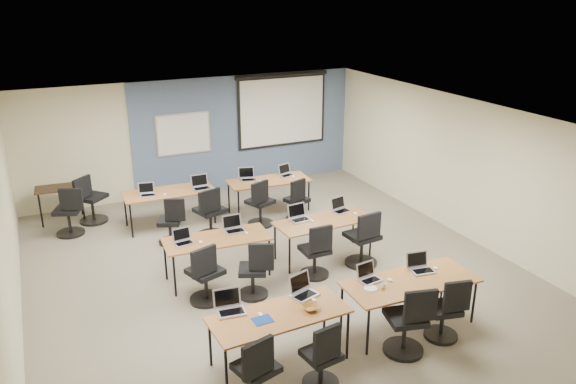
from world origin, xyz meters
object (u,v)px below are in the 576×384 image
laptop_6 (299,216)px  task_chair_2 (408,326)px  task_chair_3 (446,314)px  task_chair_4 (205,279)px  laptop_5 (234,227)px  task_chair_7 (363,243)px  task_chair_8 (171,225)px  training_table_front_right (410,283)px  laptop_8 (147,192)px  laptop_7 (340,208)px  projector_screen (282,106)px  task_chair_6 (316,255)px  training_table_front_left (279,317)px  task_chair_9 (210,217)px  whiteboard (183,134)px  laptop_4 (183,240)px  training_table_mid_right (324,223)px  laptop_0 (230,306)px  laptop_9 (201,185)px  task_chair_5 (255,274)px  laptop_1 (303,290)px  laptop_10 (248,177)px  laptop_3 (420,266)px  spare_chair_b (70,215)px  spare_chair_a (90,203)px  task_chair_10 (260,207)px  task_chair_11 (297,204)px  training_table_mid_left (217,241)px  task_chair_0 (257,376)px  laptop_2 (368,276)px  training_table_back_left (169,193)px  task_chair_1 (323,361)px  training_table_back_right (269,182)px

laptop_6 → task_chair_2: bearing=-94.1°
task_chair_3 → task_chair_4: (-2.73, 2.34, 0.03)m
laptop_5 → task_chair_7: (2.09, -0.84, -0.36)m
task_chair_4 → task_chair_8: 2.34m
training_table_front_right → laptop_8: bearing=119.0°
laptop_6 → laptop_7: laptop_6 is taller
projector_screen → task_chair_6: 5.40m
training_table_front_left → laptop_8: (-0.60, 5.08, 0.11)m
task_chair_9 → laptop_6: bearing=-67.9°
whiteboard → laptop_4: whiteboard is taller
training_table_mid_right → task_chair_7: size_ratio=1.67×
laptop_0 → laptop_9: size_ratio=1.00×
task_chair_5 → task_chair_8: 2.60m
whiteboard → task_chair_2: (0.98, -7.34, -1.02)m
laptop_1 → laptop_5: bearing=75.0°
task_chair_6 → laptop_10: laptop_10 is taller
laptop_3 → spare_chair_b: spare_chair_b is taller
task_chair_9 → spare_chair_a: bearing=121.8°
training_table_front_left → laptop_3: 2.37m
task_chair_8 → task_chair_10: size_ratio=0.94×
training_table_mid_right → task_chair_6: (-0.46, -0.59, -0.28)m
task_chair_3 → laptop_8: bearing=130.8°
task_chair_11 → task_chair_9: bearing=161.3°
training_table_mid_left → laptop_1: size_ratio=4.94×
task_chair_0 → laptop_10: (2.13, 5.73, 0.38)m
task_chair_6 → laptop_0: bearing=-143.6°
laptop_10 → training_table_front_left: bearing=-91.4°
laptop_4 → laptop_7: size_ratio=0.92×
task_chair_9 → laptop_2: bearing=-90.9°
training_table_front_left → laptop_7: laptop_7 is taller
laptop_9 → training_table_back_left: bearing=171.5°
task_chair_0 → task_chair_11: size_ratio=1.03×
training_table_front_right → training_table_front_left: bearing=-178.7°
training_table_front_right → task_chair_1: size_ratio=2.04×
task_chair_9 → task_chair_10: 1.10m
training_table_back_right → task_chair_10: size_ratio=1.73×
training_table_front_left → task_chair_2: bearing=-21.0°
laptop_0 → task_chair_11: size_ratio=0.37×
task_chair_11 → training_table_front_right: bearing=-112.4°
laptop_7 → task_chair_7: 0.91m
training_table_mid_left → projector_screen: bearing=57.0°
laptop_1 → task_chair_2: 1.47m
training_table_mid_right → laptop_6: 0.46m
task_chair_9 → task_chair_3: bearing=-84.7°
task_chair_0 → task_chair_1: task_chair_0 is taller
training_table_front_right → laptop_8: 5.73m
task_chair_1 → task_chair_3: 2.05m
laptop_6 → task_chair_11: bearing=60.1°
training_table_mid_left → task_chair_8: task_chair_8 is taller
whiteboard → laptop_9: whiteboard is taller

